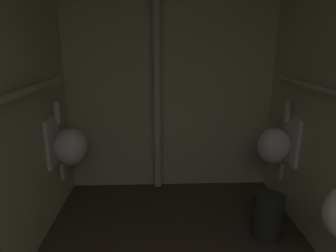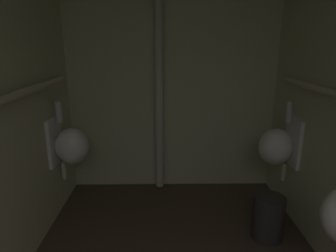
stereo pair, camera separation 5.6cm
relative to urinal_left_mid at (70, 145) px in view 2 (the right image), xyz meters
The scene contains 5 objects.
wall_back 1.24m from the urinal_left_mid, 31.11° to the left, with size 2.33×0.06×2.46m, color beige.
urinal_left_mid is the anchor object (origin of this frame).
urinal_right_far 1.91m from the urinal_left_mid, ahead, with size 0.32×0.30×0.76m.
standpipe_back_wall 1.09m from the urinal_left_mid, 29.69° to the left, with size 0.09×0.09×2.41m, color beige.
waste_bin 1.86m from the urinal_left_mid, 14.12° to the right, with size 0.25×0.25×0.38m, color #2D2D2D.
Camera 2 is at (-0.09, 0.26, 1.60)m, focal length 31.59 mm.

